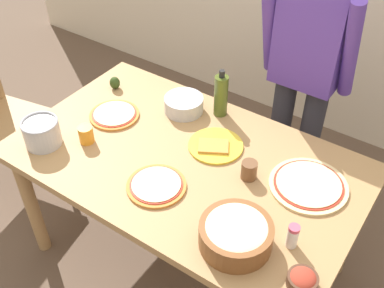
# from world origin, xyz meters

# --- Properties ---
(ground) EXTENTS (8.00, 8.00, 0.00)m
(ground) POSITION_xyz_m (0.00, 0.00, 0.00)
(ground) COLOR brown
(dining_table) EXTENTS (1.60, 0.96, 0.76)m
(dining_table) POSITION_xyz_m (0.00, 0.00, 0.67)
(dining_table) COLOR #A37A4C
(dining_table) RESTS_ON ground
(person_cook) EXTENTS (0.49, 0.25, 1.62)m
(person_cook) POSITION_xyz_m (0.23, 0.76, 0.94)
(person_cook) COLOR #2D2D38
(person_cook) RESTS_ON ground
(pizza_raw_on_board) EXTENTS (0.34, 0.34, 0.02)m
(pizza_raw_on_board) POSITION_xyz_m (0.54, 0.15, 0.77)
(pizza_raw_on_board) COLOR beige
(pizza_raw_on_board) RESTS_ON dining_table
(pizza_cooked_on_tray) EXTENTS (0.26, 0.26, 0.02)m
(pizza_cooked_on_tray) POSITION_xyz_m (-0.00, -0.22, 0.77)
(pizza_cooked_on_tray) COLOR #C67A33
(pizza_cooked_on_tray) RESTS_ON dining_table
(pizza_second_cooked) EXTENTS (0.25, 0.25, 0.02)m
(pizza_second_cooked) POSITION_xyz_m (-0.48, 0.05, 0.77)
(pizza_second_cooked) COLOR #C67A33
(pizza_second_cooked) RESTS_ON dining_table
(plate_with_slice) EXTENTS (0.26, 0.26, 0.02)m
(plate_with_slice) POSITION_xyz_m (0.07, 0.14, 0.77)
(plate_with_slice) COLOR gold
(plate_with_slice) RESTS_ON dining_table
(popcorn_bowl) EXTENTS (0.28, 0.28, 0.11)m
(popcorn_bowl) POSITION_xyz_m (0.43, -0.29, 0.82)
(popcorn_bowl) COLOR brown
(popcorn_bowl) RESTS_ON dining_table
(mixing_bowl_steel) EXTENTS (0.20, 0.20, 0.08)m
(mixing_bowl_steel) POSITION_xyz_m (-0.22, 0.29, 0.80)
(mixing_bowl_steel) COLOR #B7B7BC
(mixing_bowl_steel) RESTS_ON dining_table
(small_sauce_bowl) EXTENTS (0.11, 0.11, 0.06)m
(small_sauce_bowl) POSITION_xyz_m (0.71, -0.31, 0.79)
(small_sauce_bowl) COLOR #4C2D1E
(small_sauce_bowl) RESTS_ON dining_table
(olive_oil_bottle) EXTENTS (0.07, 0.07, 0.26)m
(olive_oil_bottle) POSITION_xyz_m (-0.05, 0.38, 0.87)
(olive_oil_bottle) COLOR #47561E
(olive_oil_bottle) RESTS_ON dining_table
(steel_pot) EXTENTS (0.17, 0.17, 0.13)m
(steel_pot) POSITION_xyz_m (-0.61, -0.29, 0.83)
(steel_pot) COLOR #B7B7BC
(steel_pot) RESTS_ON dining_table
(cup_orange) EXTENTS (0.07, 0.07, 0.08)m
(cup_orange) POSITION_xyz_m (-0.46, -0.17, 0.80)
(cup_orange) COLOR orange
(cup_orange) RESTS_ON dining_table
(cup_small_brown) EXTENTS (0.07, 0.07, 0.08)m
(cup_small_brown) POSITION_xyz_m (0.30, 0.05, 0.80)
(cup_small_brown) COLOR brown
(cup_small_brown) RESTS_ON dining_table
(salt_shaker) EXTENTS (0.04, 0.04, 0.11)m
(salt_shaker) POSITION_xyz_m (0.61, -0.17, 0.81)
(salt_shaker) COLOR white
(salt_shaker) RESTS_ON dining_table
(avocado) EXTENTS (0.06, 0.06, 0.07)m
(avocado) POSITION_xyz_m (-0.65, 0.25, 0.80)
(avocado) COLOR #2D4219
(avocado) RESTS_ON dining_table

